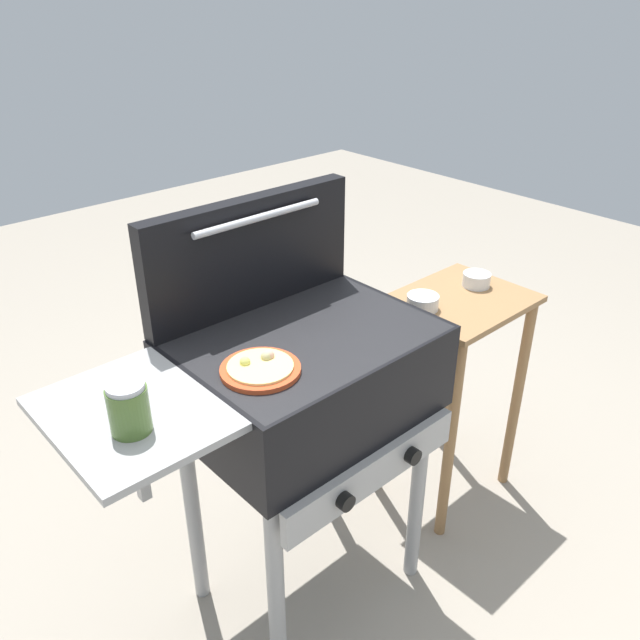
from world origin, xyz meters
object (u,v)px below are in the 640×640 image
sauce_jar (129,408)px  prep_table (454,358)px  topping_bowl_far (476,280)px  topping_bowl_near (423,303)px  pizza_cheese (260,368)px  grill (303,384)px

sauce_jar → prep_table: size_ratio=0.14×
prep_table → topping_bowl_far: size_ratio=8.52×
prep_table → topping_bowl_far: (0.11, 0.02, 0.25)m
sauce_jar → topping_bowl_near: bearing=5.5°
pizza_cheese → sauce_jar: bearing=179.7°
pizza_cheese → sauce_jar: 0.32m
pizza_cheese → prep_table: 0.92m
topping_bowl_far → grill: bearing=-178.0°
grill → topping_bowl_far: grill is taller
sauce_jar → topping_bowl_near: size_ratio=1.10×
pizza_cheese → prep_table: bearing=4.3°
topping_bowl_near → topping_bowl_far: 0.26m
sauce_jar → pizza_cheese: bearing=-0.3°
pizza_cheese → topping_bowl_far: size_ratio=2.02×
sauce_jar → topping_bowl_far: (1.28, 0.08, -0.15)m
topping_bowl_near → topping_bowl_far: bearing=-2.9°
grill → prep_table: bearing=0.4°
pizza_cheese → topping_bowl_near: pizza_cheese is taller
topping_bowl_far → prep_table: bearing=-168.5°
topping_bowl_near → grill: bearing=-175.6°
pizza_cheese → prep_table: (0.85, 0.06, -0.36)m
grill → topping_bowl_far: bearing=2.0°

